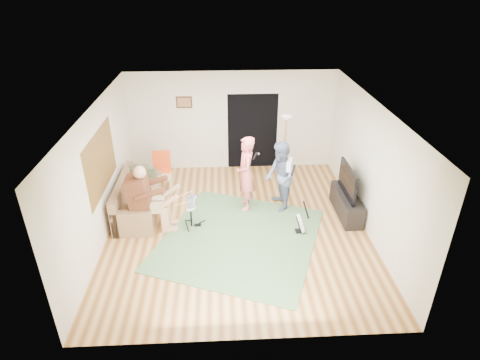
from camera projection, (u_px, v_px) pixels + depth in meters
name	position (u px, v px, depth m)	size (l,w,h in m)	color
floor	(238.00, 227.00, 8.74)	(6.00, 6.00, 0.00)	brown
walls	(237.00, 172.00, 8.10)	(5.50, 6.00, 2.70)	beige
ceiling	(237.00, 107.00, 7.47)	(6.00, 6.00, 0.00)	white
window_blinds	(101.00, 162.00, 8.06)	(2.05, 2.05, 0.00)	brown
doorway	(252.00, 132.00, 10.91)	(2.10, 2.10, 0.00)	black
picture_frame	(184.00, 102.00, 10.43)	(0.42, 0.03, 0.32)	#3F2314
area_rug	(239.00, 238.00, 8.35)	(3.04, 3.22, 0.02)	#476D42
sofa	(136.00, 202.00, 9.15)	(0.85, 2.06, 0.83)	olive
drummer	(150.00, 205.00, 8.45)	(0.96, 0.54, 1.48)	#5A2D19
drum_kit	(191.00, 215.00, 8.63)	(0.35, 0.63, 0.65)	black
singer	(246.00, 174.00, 9.06)	(0.64, 0.42, 1.76)	#ED6867
microphone	(255.00, 156.00, 8.87)	(0.06, 0.06, 0.24)	black
guitarist	(280.00, 177.00, 9.06)	(0.80, 0.62, 1.64)	slate
guitar_held	(290.00, 165.00, 8.93)	(0.12, 0.60, 0.26)	white
guitar_spare	(301.00, 223.00, 8.47)	(0.28, 0.25, 0.77)	black
torchiere_lamp	(285.00, 137.00, 10.20)	(0.31, 0.31, 1.74)	black
dining_chair	(163.00, 179.00, 9.90)	(0.48, 0.50, 1.07)	#CFB486
tv_cabinet	(346.00, 204.00, 9.10)	(0.40, 1.40, 0.50)	black
television	(348.00, 181.00, 8.81)	(0.06, 1.09, 0.68)	black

